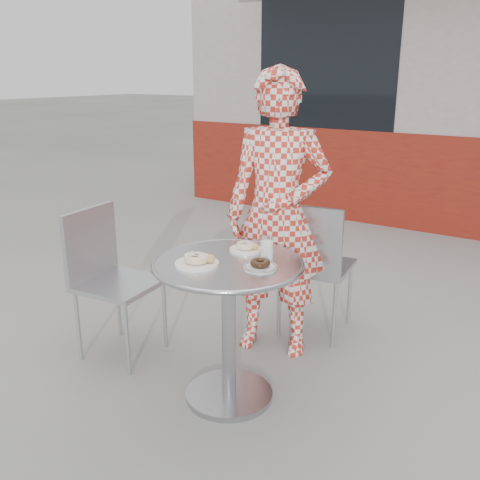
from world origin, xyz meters
The scene contains 10 objects.
ground centered at (0.00, 0.00, 0.00)m, with size 60.00×60.00×0.00m, color gray.
storefront centered at (0.00, 5.56, 1.49)m, with size 6.02×4.55×3.00m.
bistro_table centered at (-0.01, 0.03, 0.56)m, with size 0.73×0.73×0.74m.
chair_far centered at (0.03, 0.93, 0.27)m, with size 0.46×0.46×0.86m.
chair_left centered at (-0.79, 0.05, 0.26)m, with size 0.45×0.45×0.86m.
seated_person centered at (-0.08, 0.62, 0.82)m, with size 0.59×0.39×1.63m, color #B5281B.
plate_far centered at (-0.03, 0.21, 0.75)m, with size 0.16×0.16×0.04m.
plate_near centered at (-0.10, -0.09, 0.76)m, with size 0.20×0.20×0.05m.
plate_checker centered at (0.16, 0.03, 0.75)m, with size 0.16×0.16×0.04m.
milk_cup centered at (0.12, 0.17, 0.78)m, with size 0.06×0.06×0.10m.
Camera 1 is at (1.34, -1.93, 1.59)m, focal length 40.00 mm.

